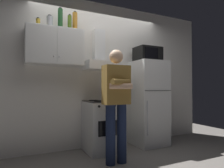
# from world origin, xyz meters

# --- Properties ---
(ground_plane) EXTENTS (7.00, 7.00, 0.00)m
(ground_plane) POSITION_xyz_m (0.00, 0.00, 0.00)
(ground_plane) COLOR slate
(back_wall_tiled) EXTENTS (4.80, 0.10, 2.70)m
(back_wall_tiled) POSITION_xyz_m (0.00, 0.60, 1.35)
(back_wall_tiled) COLOR silver
(back_wall_tiled) RESTS_ON ground_plane
(upper_cabinet) EXTENTS (0.90, 0.37, 0.60)m
(upper_cabinet) POSITION_xyz_m (-0.85, 0.37, 1.75)
(upper_cabinet) COLOR white
(stove_oven) EXTENTS (0.60, 0.62, 0.87)m
(stove_oven) POSITION_xyz_m (-0.05, 0.25, 0.43)
(stove_oven) COLOR white
(stove_oven) RESTS_ON ground_plane
(range_hood) EXTENTS (0.60, 0.44, 0.75)m
(range_hood) POSITION_xyz_m (-0.05, 0.38, 1.60)
(range_hood) COLOR white
(refrigerator) EXTENTS (0.60, 0.62, 1.60)m
(refrigerator) POSITION_xyz_m (0.90, 0.25, 0.80)
(refrigerator) COLOR silver
(refrigerator) RESTS_ON ground_plane
(microwave) EXTENTS (0.48, 0.37, 0.28)m
(microwave) POSITION_xyz_m (0.90, 0.27, 1.74)
(microwave) COLOR black
(microwave) RESTS_ON refrigerator
(person_standing) EXTENTS (0.38, 0.33, 1.64)m
(person_standing) POSITION_xyz_m (-0.10, -0.36, 0.90)
(person_standing) COLOR #192342
(person_standing) RESTS_ON ground_plane
(cooking_pot) EXTENTS (0.31, 0.21, 0.13)m
(cooking_pot) POSITION_xyz_m (0.08, 0.13, 0.94)
(cooking_pot) COLOR #B7BABF
(cooking_pot) RESTS_ON stove_oven
(bottle_olive_oil) EXTENTS (0.07, 0.07, 0.27)m
(bottle_olive_oil) POSITION_xyz_m (-0.61, 0.36, 2.18)
(bottle_olive_oil) COLOR #4C6B19
(bottle_olive_oil) RESTS_ON upper_cabinet
(bottle_spice_jar) EXTENTS (0.06, 0.06, 0.13)m
(bottle_spice_jar) POSITION_xyz_m (-1.11, 0.35, 2.11)
(bottle_spice_jar) COLOR gold
(bottle_spice_jar) RESTS_ON upper_cabinet
(bottle_wine_green) EXTENTS (0.08, 0.08, 0.35)m
(bottle_wine_green) POSITION_xyz_m (-0.77, 0.35, 2.22)
(bottle_wine_green) COLOR #19471E
(bottle_wine_green) RESTS_ON upper_cabinet
(bottle_canister_steel) EXTENTS (0.10, 0.10, 0.20)m
(bottle_canister_steel) POSITION_xyz_m (-0.93, 0.35, 2.14)
(bottle_canister_steel) COLOR #B2B5BA
(bottle_canister_steel) RESTS_ON upper_cabinet
(bottle_liquor_amber) EXTENTS (0.08, 0.08, 0.33)m
(bottle_liquor_amber) POSITION_xyz_m (-0.52, 0.36, 2.21)
(bottle_liquor_amber) COLOR #B7721E
(bottle_liquor_amber) RESTS_ON upper_cabinet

